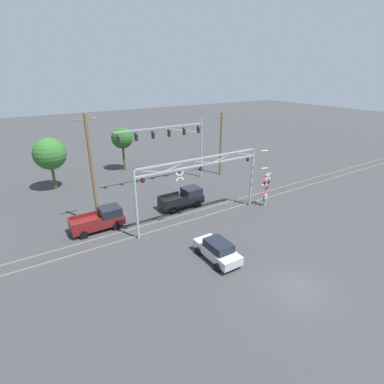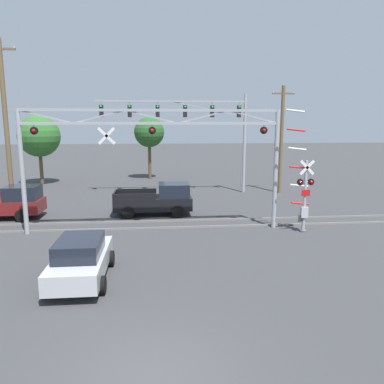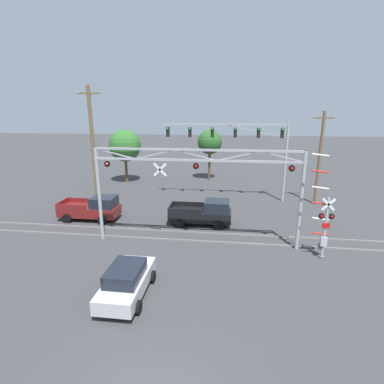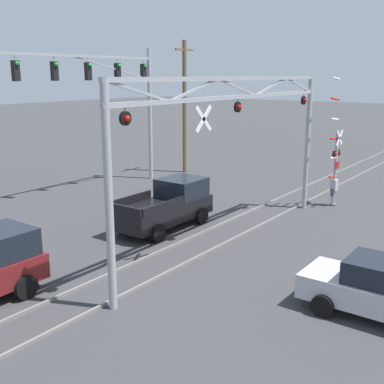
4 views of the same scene
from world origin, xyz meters
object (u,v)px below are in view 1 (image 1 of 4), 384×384
at_px(pickup_truck_following, 100,220).
at_px(background_tree_far_left_verge, 122,138).
at_px(pickup_truck_lead, 184,198).
at_px(background_tree_beyond_span, 50,154).
at_px(sedan_waiting, 217,250).
at_px(utility_pole_right, 221,143).
at_px(crossing_signal_mast, 266,188).
at_px(crossing_gantry, 200,176).
at_px(traffic_signal_span, 178,139).
at_px(utility_pole_left, 92,171).

relative_size(pickup_truck_following, background_tree_far_left_verge, 0.75).
bearing_deg(pickup_truck_lead, background_tree_beyond_span, 129.60).
height_order(pickup_truck_following, sedan_waiting, pickup_truck_following).
xyz_separation_m(pickup_truck_lead, utility_pole_right, (9.92, 6.62, 3.44)).
height_order(pickup_truck_lead, background_tree_beyond_span, background_tree_beyond_span).
xyz_separation_m(crossing_signal_mast, utility_pole_right, (2.51, 11.11, 2.35)).
relative_size(crossing_gantry, traffic_signal_span, 1.11).
distance_m(utility_pole_right, background_tree_far_left_verge, 13.94).
bearing_deg(sedan_waiting, background_tree_beyond_span, 109.24).
height_order(crossing_signal_mast, background_tree_far_left_verge, crossing_signal_mast).
bearing_deg(traffic_signal_span, pickup_truck_following, -150.09).
distance_m(crossing_signal_mast, background_tree_beyond_span, 25.22).
height_order(crossing_signal_mast, utility_pole_left, utility_pole_left).
bearing_deg(crossing_signal_mast, background_tree_far_left_verge, 112.06).
xyz_separation_m(background_tree_beyond_span, background_tree_far_left_verge, (9.95, 2.70, 0.25)).
relative_size(pickup_truck_lead, utility_pole_left, 0.46).
xyz_separation_m(traffic_signal_span, utility_pole_left, (-12.41, -6.29, -0.35)).
distance_m(utility_pole_left, background_tree_far_left_verge, 16.94).
relative_size(traffic_signal_span, background_tree_far_left_verge, 1.90).
xyz_separation_m(crossing_gantry, utility_pole_left, (-8.65, 4.30, 0.84)).
xyz_separation_m(crossing_gantry, crossing_signal_mast, (7.67, -0.98, -2.47)).
distance_m(traffic_signal_span, sedan_waiting, 18.55).
bearing_deg(utility_pole_left, pickup_truck_lead, -5.04).
bearing_deg(background_tree_far_left_verge, utility_pole_left, -118.86).
relative_size(crossing_gantry, pickup_truck_lead, 2.78).
relative_size(sedan_waiting, background_tree_beyond_span, 0.66).
distance_m(pickup_truck_lead, utility_pole_left, 9.96).
bearing_deg(utility_pole_left, traffic_signal_span, 26.88).
distance_m(pickup_truck_following, sedan_waiting, 11.39).
distance_m(crossing_signal_mast, pickup_truck_lead, 8.74).
distance_m(traffic_signal_span, pickup_truck_following, 15.13).
distance_m(crossing_signal_mast, sedan_waiting, 11.52).
height_order(pickup_truck_lead, sedan_waiting, pickup_truck_lead).
distance_m(utility_pole_right, background_tree_beyond_span, 21.54).
xyz_separation_m(crossing_signal_mast, background_tree_beyond_span, (-18.10, 17.40, 2.39)).
distance_m(crossing_signal_mast, utility_pole_right, 11.63).
bearing_deg(background_tree_beyond_span, sedan_waiting, -70.76).
bearing_deg(sedan_waiting, crossing_gantry, 67.60).
height_order(crossing_signal_mast, utility_pole_right, utility_pole_right).
height_order(crossing_gantry, utility_pole_right, utility_pole_right).
bearing_deg(traffic_signal_span, crossing_signal_mast, -71.31).
xyz_separation_m(crossing_gantry, utility_pole_right, (10.18, 10.13, -0.12)).
relative_size(crossing_gantry, background_tree_far_left_verge, 2.11).
relative_size(pickup_truck_lead, sedan_waiting, 1.14).
bearing_deg(background_tree_far_left_verge, pickup_truck_lead, -87.33).
height_order(pickup_truck_following, background_tree_far_left_verge, background_tree_far_left_verge).
distance_m(pickup_truck_following, background_tree_far_left_verge, 18.12).
distance_m(pickup_truck_lead, background_tree_beyond_span, 17.11).
distance_m(traffic_signal_span, utility_pole_left, 13.91).
distance_m(pickup_truck_lead, sedan_waiting, 10.07).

